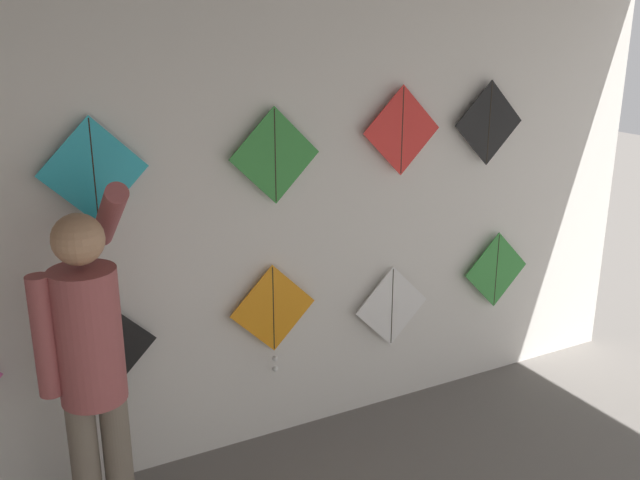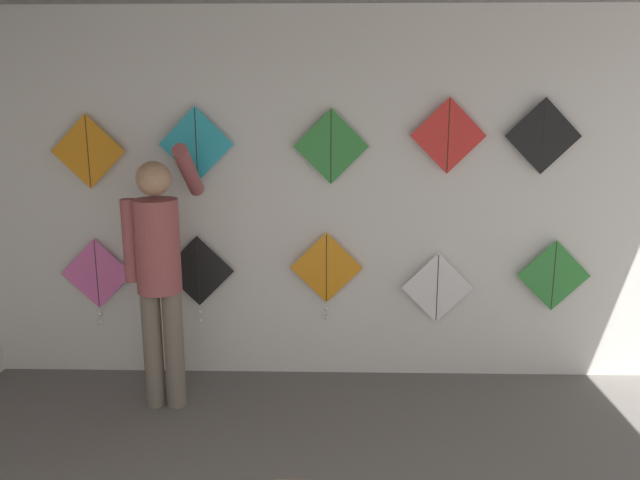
# 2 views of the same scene
# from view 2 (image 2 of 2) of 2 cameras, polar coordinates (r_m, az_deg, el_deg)

# --- Properties ---
(back_panel) EXTENTS (5.88, 0.06, 2.80)m
(back_panel) POSITION_cam_2_polar(r_m,az_deg,el_deg) (4.73, -0.26, 3.74)
(back_panel) COLOR silver
(back_panel) RESTS_ON ground
(shopkeeper) EXTENTS (0.47, 0.64, 1.86)m
(shopkeeper) POSITION_cam_2_polar(r_m,az_deg,el_deg) (4.40, -14.50, -2.06)
(shopkeeper) COLOR #726656
(shopkeeper) RESTS_ON ground
(kite_0) EXTENTS (0.55, 0.04, 0.69)m
(kite_0) POSITION_cam_2_polar(r_m,az_deg,el_deg) (5.11, -19.71, -3.19)
(kite_0) COLOR pink
(kite_1) EXTENTS (0.55, 0.04, 0.69)m
(kite_1) POSITION_cam_2_polar(r_m,az_deg,el_deg) (4.88, -11.06, -3.08)
(kite_1) COLOR black
(kite_2) EXTENTS (0.55, 0.04, 0.69)m
(kite_2) POSITION_cam_2_polar(r_m,az_deg,el_deg) (4.76, 0.59, -2.84)
(kite_2) COLOR orange
(kite_3) EXTENTS (0.55, 0.01, 0.55)m
(kite_3) POSITION_cam_2_polar(r_m,az_deg,el_deg) (4.86, 10.67, -4.32)
(kite_3) COLOR white
(kite_4) EXTENTS (0.55, 0.01, 0.55)m
(kite_4) POSITION_cam_2_polar(r_m,az_deg,el_deg) (5.05, 20.59, -3.07)
(kite_4) COLOR #338C38
(kite_5) EXTENTS (0.55, 0.01, 0.55)m
(kite_5) POSITION_cam_2_polar(r_m,az_deg,el_deg) (4.94, -20.45, 7.59)
(kite_5) COLOR orange
(kite_6) EXTENTS (0.55, 0.01, 0.55)m
(kite_6) POSITION_cam_2_polar(r_m,az_deg,el_deg) (4.70, -11.25, 8.58)
(kite_6) COLOR #28B2C6
(kite_7) EXTENTS (0.55, 0.01, 0.55)m
(kite_7) POSITION_cam_2_polar(r_m,az_deg,el_deg) (4.59, 1.01, 8.55)
(kite_7) COLOR #338C38
(kite_8) EXTENTS (0.55, 0.01, 0.55)m
(kite_8) POSITION_cam_2_polar(r_m,az_deg,el_deg) (4.66, 11.65, 9.32)
(kite_8) COLOR red
(kite_9) EXTENTS (0.55, 0.01, 0.55)m
(kite_9) POSITION_cam_2_polar(r_m,az_deg,el_deg) (4.83, 19.73, 8.93)
(kite_9) COLOR black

